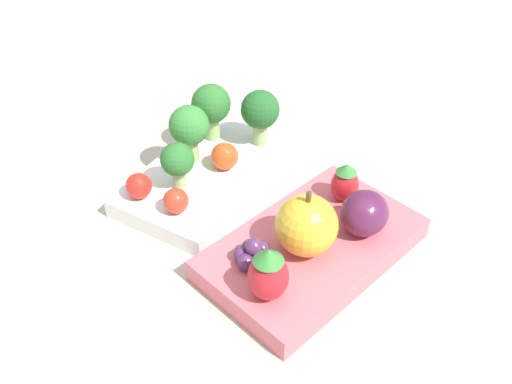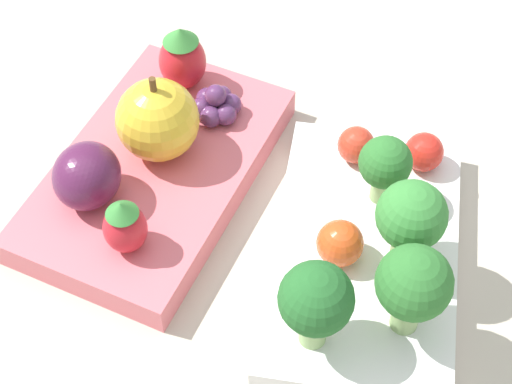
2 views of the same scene
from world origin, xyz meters
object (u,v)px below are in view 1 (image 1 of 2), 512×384
object	(u,v)px
cherry_tomato_1	(225,156)
cherry_tomato_2	(139,186)
broccoli_floret_1	(189,127)
strawberry_0	(345,182)
bento_box_savoury	(208,175)
broccoli_floret_0	(178,161)
bento_box_fruit	(312,248)
strawberry_1	(268,274)
broccoli_floret_2	(211,106)
broccoli_floret_3	(260,111)
plum	(364,213)
apple	(307,225)
cherry_tomato_0	(176,201)
grape_cluster	(254,254)

from	to	relation	value
cherry_tomato_1	cherry_tomato_2	world-z (taller)	cherry_tomato_1
broccoli_floret_1	cherry_tomato_2	size ratio (longest dim) A/B	2.47
cherry_tomato_2	strawberry_0	bearing A→B (deg)	-51.34
cherry_tomato_1	cherry_tomato_2	distance (m)	0.09
bento_box_savoury	broccoli_floret_0	size ratio (longest dim) A/B	4.11
bento_box_savoury	broccoli_floret_1	distance (m)	0.05
strawberry_0	broccoli_floret_0	bearing A→B (deg)	123.20
bento_box_fruit	broccoli_floret_1	size ratio (longest dim) A/B	3.27
strawberry_1	broccoli_floret_2	bearing A→B (deg)	54.50
broccoli_floret_3	cherry_tomato_2	world-z (taller)	broccoli_floret_3
cherry_tomato_2	strawberry_1	size ratio (longest dim) A/B	0.51
broccoli_floret_0	plum	xyz separation A→B (m)	(0.06, -0.17, -0.01)
bento_box_savoury	cherry_tomato_2	size ratio (longest dim) A/B	8.12
broccoli_floret_0	strawberry_1	xyz separation A→B (m)	(-0.05, -0.15, -0.01)
apple	broccoli_floret_3	bearing A→B (deg)	53.40
cherry_tomato_1	broccoli_floret_0	bearing A→B (deg)	167.20
broccoli_floret_0	cherry_tomato_1	bearing A→B (deg)	-12.80
strawberry_1	plum	bearing A→B (deg)	-8.53
broccoli_floret_1	broccoli_floret_0	bearing A→B (deg)	-148.99
strawberry_1	apple	bearing A→B (deg)	7.85
plum	broccoli_floret_0	bearing A→B (deg)	109.71
cherry_tomato_0	strawberry_1	world-z (taller)	strawberry_1
broccoli_floret_3	strawberry_0	xyz separation A→B (m)	(-0.02, -0.12, -0.02)
cherry_tomato_2	bento_box_fruit	bearing A→B (deg)	-70.73
broccoli_floret_0	bento_box_fruit	bearing A→B (deg)	-81.13
apple	bento_box_savoury	bearing A→B (deg)	78.37
broccoli_floret_2	broccoli_floret_3	world-z (taller)	broccoli_floret_2
bento_box_savoury	cherry_tomato_2	xyz separation A→B (m)	(-0.07, 0.02, 0.02)
broccoli_floret_0	broccoli_floret_3	distance (m)	0.11
cherry_tomato_0	apple	world-z (taller)	apple
broccoli_floret_3	cherry_tomato_1	distance (m)	0.06
broccoli_floret_3	apple	size ratio (longest dim) A/B	0.99
broccoli_floret_2	strawberry_0	world-z (taller)	broccoli_floret_2
broccoli_floret_1	strawberry_0	xyz separation A→B (m)	(0.05, -0.15, -0.02)
cherry_tomato_0	broccoli_floret_2	bearing A→B (deg)	28.04
cherry_tomato_1	plum	world-z (taller)	plum
broccoli_floret_2	strawberry_1	world-z (taller)	broccoli_floret_2
apple	plum	xyz separation A→B (m)	(0.05, -0.02, -0.01)
cherry_tomato_0	strawberry_1	xyz separation A→B (m)	(-0.02, -0.13, 0.01)
broccoli_floret_2	grape_cluster	world-z (taller)	broccoli_floret_2
strawberry_0	bento_box_savoury	bearing A→B (deg)	109.38
cherry_tomato_0	cherry_tomato_1	world-z (taller)	cherry_tomato_1
cherry_tomato_0	cherry_tomato_2	size ratio (longest dim) A/B	0.96
cherry_tomato_0	apple	bearing A→B (deg)	-73.50
strawberry_1	grape_cluster	world-z (taller)	strawberry_1
bento_box_savoury	cherry_tomato_2	world-z (taller)	cherry_tomato_2
broccoli_floret_3	plum	xyz separation A→B (m)	(-0.05, -0.16, -0.02)
broccoli_floret_0	plum	bearing A→B (deg)	-70.29
broccoli_floret_2	broccoli_floret_3	distance (m)	0.05
bento_box_fruit	broccoli_floret_0	xyz separation A→B (m)	(-0.02, 0.14, 0.04)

